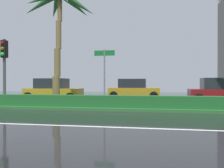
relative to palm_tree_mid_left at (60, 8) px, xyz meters
The scene contains 10 objects.
ground_plane 7.58m from the palm_tree_mid_left, 14.18° to the left, with size 90.00×42.00×0.10m, color black.
near_lane_divider_stripe 9.44m from the palm_tree_mid_left, 50.99° to the right, with size 81.00×0.14×0.01m, color white.
median_strip 7.39m from the palm_tree_mid_left, ahead, with size 85.50×4.00×0.15m, color #2D6B33.
median_hedge 7.20m from the palm_tree_mid_left, 14.43° to the right, with size 76.50×0.70×0.60m.
palm_tree_mid_left is the anchor object (origin of this frame).
traffic_signal_median_left 4.31m from the palm_tree_mid_left, 156.97° to the right, with size 0.28×0.43×3.67m.
street_name_sign 4.72m from the palm_tree_mid_left, 15.45° to the right, with size 1.10×0.08×3.00m.
car_in_traffic_leading 6.84m from the palm_tree_mid_left, 118.47° to the left, with size 4.30×2.02×1.72m.
car_in_traffic_second 9.57m from the palm_tree_mid_left, 63.20° to the left, with size 4.30×2.02×1.72m.
car_in_traffic_third 11.77m from the palm_tree_mid_left, 21.99° to the left, with size 4.30×2.02×1.72m.
Camera 1 is at (0.76, -5.40, 1.41)m, focal length 38.41 mm.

